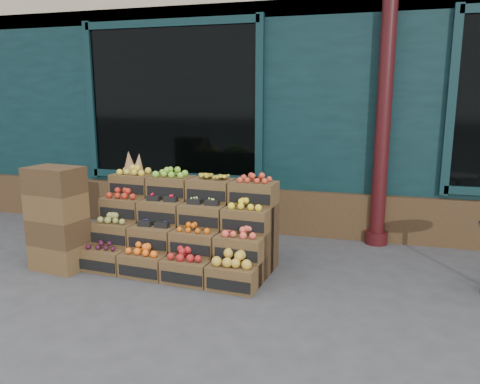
# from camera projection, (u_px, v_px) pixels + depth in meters

# --- Properties ---
(ground) EXTENTS (60.00, 60.00, 0.00)m
(ground) POSITION_uv_depth(u_px,v_px,m) (240.00, 298.00, 4.30)
(ground) COLOR #3E3E41
(ground) RESTS_ON ground
(shop_facade) EXTENTS (12.00, 6.24, 4.80)m
(shop_facade) POSITION_uv_depth(u_px,v_px,m) (316.00, 65.00, 8.63)
(shop_facade) COLOR black
(shop_facade) RESTS_ON ground
(crate_display) EXTENTS (2.00, 1.08, 1.22)m
(crate_display) POSITION_uv_depth(u_px,v_px,m) (183.00, 232.00, 5.07)
(crate_display) COLOR #533B20
(crate_display) RESTS_ON ground
(spare_crates) EXTENTS (0.60, 0.45, 1.10)m
(spare_crates) POSITION_uv_depth(u_px,v_px,m) (57.00, 219.00, 4.95)
(spare_crates) COLOR #533B20
(spare_crates) RESTS_ON ground
(shopkeeper) EXTENTS (0.80, 0.62, 1.95)m
(shopkeeper) POSITION_uv_depth(u_px,v_px,m) (168.00, 152.00, 7.30)
(shopkeeper) COLOR #175227
(shopkeeper) RESTS_ON ground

